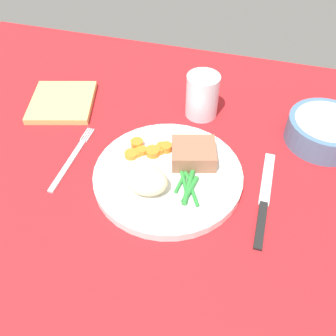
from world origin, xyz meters
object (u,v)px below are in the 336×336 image
(meat_portion, at_px, (194,154))
(napkin, at_px, (62,102))
(fork, at_px, (72,158))
(knife, at_px, (264,199))
(salad_bowl, at_px, (325,130))
(water_glass, at_px, (202,99))
(dinner_plate, at_px, (168,175))

(meat_portion, height_order, napkin, meat_portion)
(meat_portion, distance_m, fork, 0.22)
(meat_portion, bearing_deg, knife, -18.24)
(knife, bearing_deg, salad_bowl, 59.19)
(water_glass, distance_m, napkin, 0.29)
(fork, xyz_separation_m, napkin, (-0.09, 0.14, 0.00))
(knife, bearing_deg, napkin, 157.93)
(dinner_plate, distance_m, meat_portion, 0.06)
(salad_bowl, distance_m, napkin, 0.53)
(fork, relative_size, water_glass, 1.88)
(knife, xyz_separation_m, napkin, (-0.44, 0.14, 0.00))
(knife, distance_m, napkin, 0.46)
(salad_bowl, bearing_deg, fork, -157.95)
(napkin, bearing_deg, water_glass, 9.85)
(salad_bowl, relative_size, napkin, 1.03)
(dinner_plate, height_order, napkin, dinner_plate)
(dinner_plate, xyz_separation_m, salad_bowl, (0.25, 0.17, 0.02))
(fork, distance_m, napkin, 0.17)
(meat_portion, bearing_deg, salad_bowl, 31.22)
(knife, distance_m, salad_bowl, 0.20)
(meat_portion, height_order, salad_bowl, salad_bowl)
(dinner_plate, height_order, water_glass, water_glass)
(dinner_plate, bearing_deg, water_glass, 85.25)
(dinner_plate, xyz_separation_m, napkin, (-0.27, 0.14, -0.00))
(dinner_plate, relative_size, meat_portion, 3.40)
(napkin, bearing_deg, knife, -18.17)
(dinner_plate, distance_m, napkin, 0.31)
(dinner_plate, bearing_deg, fork, -179.18)
(salad_bowl, xyz_separation_m, napkin, (-0.53, -0.03, -0.02))
(water_glass, xyz_separation_m, napkin, (-0.29, -0.05, -0.03))
(napkin, bearing_deg, meat_portion, -18.14)
(meat_portion, bearing_deg, fork, -168.75)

